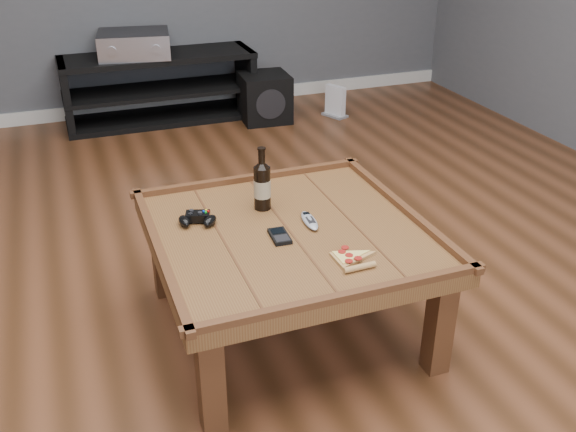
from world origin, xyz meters
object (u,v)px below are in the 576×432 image
object	(u,v)px
smartphone	(280,236)
subwoofer	(265,97)
remote_control	(310,221)
pizza_slice	(351,259)
av_receiver	(134,44)
game_controller	(197,219)
coffee_table	(289,244)
beer_bottle	(262,184)
game_console	(335,103)
media_console	(160,88)

from	to	relation	value
smartphone	subwoofer	size ratio (longest dim) A/B	0.32
remote_control	pizza_slice	bearing A→B (deg)	-79.29
av_receiver	game_controller	bearing A→B (deg)	-84.39
subwoofer	av_receiver	bearing A→B (deg)	166.92
coffee_table	subwoofer	size ratio (longest dim) A/B	2.75
beer_bottle	pizza_slice	xyz separation A→B (m)	(0.16, -0.49, -0.10)
pizza_slice	smartphone	xyz separation A→B (m)	(-0.17, 0.23, 0.00)
game_controller	av_receiver	xyz separation A→B (m)	(0.15, 2.57, 0.12)
beer_bottle	game_controller	size ratio (longest dim) A/B	1.67
smartphone	av_receiver	distance (m)	2.79
pizza_slice	game_console	size ratio (longest dim) A/B	0.89
game_controller	subwoofer	size ratio (longest dim) A/B	0.41
smartphone	av_receiver	xyz separation A→B (m)	(-0.10, 2.79, 0.13)
game_controller	remote_control	bearing A→B (deg)	-1.43
coffee_table	subwoofer	xyz separation A→B (m)	(0.73, 2.48, -0.22)
subwoofer	media_console	bearing A→B (deg)	163.21
beer_bottle	game_controller	distance (m)	0.29
pizza_slice	smartphone	bearing A→B (deg)	125.03
game_controller	av_receiver	bearing A→B (deg)	105.09
coffee_table	media_console	size ratio (longest dim) A/B	0.74
game_controller	pizza_slice	size ratio (longest dim) A/B	0.73
remote_control	av_receiver	distance (m)	2.73
media_console	remote_control	world-z (taller)	media_console
game_controller	remote_control	distance (m)	0.43
smartphone	remote_control	distance (m)	0.16
coffee_table	av_receiver	distance (m)	2.75
pizza_slice	remote_control	distance (m)	0.30
beer_bottle	game_controller	world-z (taller)	beer_bottle
coffee_table	beer_bottle	world-z (taller)	beer_bottle
media_console	smartphone	world-z (taller)	media_console
smartphone	remote_control	bearing A→B (deg)	28.64
pizza_slice	beer_bottle	bearing A→B (deg)	106.10
media_console	game_console	world-z (taller)	media_console
media_console	beer_bottle	size ratio (longest dim) A/B	5.43
subwoofer	coffee_table	bearing A→B (deg)	-102.73
av_receiver	game_console	world-z (taller)	av_receiver
game_controller	game_console	bearing A→B (deg)	72.95
pizza_slice	av_receiver	bearing A→B (deg)	93.45
coffee_table	game_controller	world-z (taller)	game_controller
media_console	pizza_slice	xyz separation A→B (m)	(0.12, -3.03, 0.21)
subwoofer	pizza_slice	bearing A→B (deg)	-98.72
coffee_table	smartphone	distance (m)	0.10
smartphone	av_receiver	world-z (taller)	av_receiver
smartphone	beer_bottle	bearing A→B (deg)	89.37
smartphone	game_controller	bearing A→B (deg)	143.59
remote_control	game_console	distance (m)	2.65
game_controller	av_receiver	distance (m)	2.58
game_controller	subwoofer	world-z (taller)	game_controller
coffee_table	remote_control	bearing A→B (deg)	14.12
beer_bottle	smartphone	distance (m)	0.27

